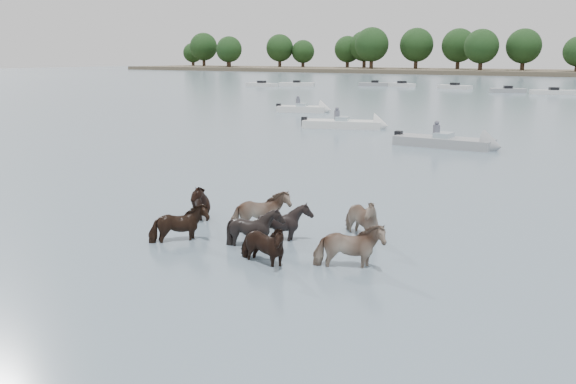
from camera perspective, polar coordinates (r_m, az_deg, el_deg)
The scene contains 7 objects.
ground at distance 13.09m, azimuth -1.03°, elevation -8.00°, with size 400.00×400.00×0.00m, color #4C606E.
shoreline at distance 177.70m, azimuth 7.50°, elevation 11.04°, with size 160.00×30.00×1.00m, color #4C4233.
pony_herd at distance 15.49m, azimuth -1.84°, elevation -3.27°, with size 7.41×4.28×1.35m.
motorboat_a at distance 40.16m, azimuth 6.10°, elevation 6.17°, with size 5.66×3.35×1.92m.
motorboat_b at distance 32.50m, azimuth 15.36°, elevation 4.33°, with size 5.55×1.64×1.92m.
motorboat_f at distance 51.38m, azimuth 2.06°, elevation 7.60°, with size 4.71×2.93×1.92m.
treeline at distance 177.89m, azimuth 8.15°, elevation 13.04°, with size 148.59×22.37×12.46m.
Camera 1 is at (6.87, -10.15, 4.58)m, focal length 38.71 mm.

